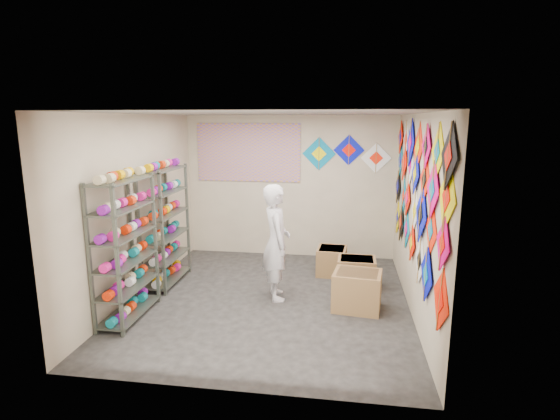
% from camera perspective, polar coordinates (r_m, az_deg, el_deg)
% --- Properties ---
extents(ground, '(4.50, 4.50, 0.00)m').
position_cam_1_polar(ground, '(6.61, -1.27, -11.61)').
color(ground, black).
extents(room_walls, '(4.50, 4.50, 4.50)m').
position_cam_1_polar(room_walls, '(6.14, -1.33, 2.62)').
color(room_walls, '#B8A88D').
rests_on(room_walls, ground).
extents(shelf_rack_front, '(0.40, 1.10, 1.90)m').
position_cam_1_polar(shelf_rack_front, '(6.08, -19.56, -4.88)').
color(shelf_rack_front, '#4C5147').
rests_on(shelf_rack_front, ground).
extents(shelf_rack_back, '(0.40, 1.10, 1.90)m').
position_cam_1_polar(shelf_rack_back, '(7.21, -14.77, -2.04)').
color(shelf_rack_back, '#4C5147').
rests_on(shelf_rack_back, ground).
extents(string_spools, '(0.12, 2.36, 0.12)m').
position_cam_1_polar(string_spools, '(6.62, -17.01, -2.55)').
color(string_spools, '#EE1A8B').
rests_on(string_spools, ground).
extents(kite_wall_display, '(0.06, 4.33, 2.05)m').
position_cam_1_polar(kite_wall_display, '(6.07, 17.32, 2.21)').
color(kite_wall_display, '#F81C03').
rests_on(kite_wall_display, room_walls).
extents(back_wall_kites, '(1.64, 0.02, 0.70)m').
position_cam_1_polar(back_wall_kites, '(8.24, 8.55, 7.26)').
color(back_wall_kites, '#006C99').
rests_on(back_wall_kites, room_walls).
extents(poster, '(2.00, 0.01, 1.10)m').
position_cam_1_polar(poster, '(8.43, -4.16, 7.49)').
color(poster, '#7852B3').
rests_on(poster, room_walls).
extents(shopkeeper, '(0.87, 0.78, 1.72)m').
position_cam_1_polar(shopkeeper, '(6.41, -0.50, -4.21)').
color(shopkeeper, silver).
rests_on(shopkeeper, ground).
extents(carton_a, '(0.71, 0.62, 0.54)m').
position_cam_1_polar(carton_a, '(6.31, 10.02, -10.32)').
color(carton_a, brown).
rests_on(carton_a, ground).
extents(carton_b, '(0.60, 0.49, 0.48)m').
position_cam_1_polar(carton_b, '(7.07, 9.94, -8.09)').
color(carton_b, brown).
rests_on(carton_b, ground).
extents(carton_c, '(0.52, 0.56, 0.46)m').
position_cam_1_polar(carton_c, '(7.61, 6.77, -6.62)').
color(carton_c, brown).
rests_on(carton_c, ground).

